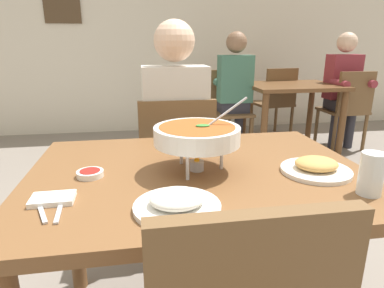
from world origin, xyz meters
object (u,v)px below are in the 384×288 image
at_px(chair_bg_middle, 227,105).
at_px(chair_bg_left, 348,106).
at_px(curry_bowl, 197,135).
at_px(appetizer_plate, 316,167).
at_px(sauce_dish, 90,173).
at_px(patron_bg_middle, 234,85).
at_px(drink_glass, 371,176).
at_px(rice_plate, 177,203).
at_px(chair_bg_corner, 276,99).
at_px(patron_bg_left, 344,84).
at_px(dining_table_main, 199,198).
at_px(diner_main, 175,123).
at_px(dining_table_far, 291,96).
at_px(chair_bg_right, 227,99).
at_px(chair_diner_main, 176,163).

bearing_deg(chair_bg_middle, chair_bg_left, -10.84).
bearing_deg(curry_bowl, appetizer_plate, -12.37).
distance_m(sauce_dish, patron_bg_middle, 2.73).
relative_size(sauce_dish, drink_glass, 0.69).
bearing_deg(rice_plate, chair_bg_corner, 62.33).
bearing_deg(patron_bg_left, dining_table_main, -131.85).
bearing_deg(diner_main, patron_bg_middle, 63.19).
bearing_deg(chair_bg_corner, drink_glass, -108.77).
bearing_deg(chair_bg_middle, dining_table_far, -11.09).
bearing_deg(diner_main, curry_bowl, -90.63).
distance_m(drink_glass, dining_table_far, 2.87).
bearing_deg(patron_bg_middle, dining_table_main, -109.13).
distance_m(curry_bowl, chair_bg_right, 3.10).
height_order(chair_diner_main, curry_bowl, curry_bowl).
bearing_deg(rice_plate, sauce_dish, 133.40).
distance_m(dining_table_far, chair_bg_corner, 0.47).
distance_m(diner_main, patron_bg_middle, 1.87).
relative_size(diner_main, patron_bg_left, 1.00).
bearing_deg(patron_bg_middle, sauce_dish, -116.58).
height_order(chair_bg_left, chair_bg_right, same).
xyz_separation_m(dining_table_main, appetizer_plate, (0.40, -0.10, 0.13)).
xyz_separation_m(rice_plate, appetizer_plate, (0.51, 0.19, 0.00)).
bearing_deg(curry_bowl, chair_bg_middle, 72.22).
bearing_deg(chair_diner_main, chair_bg_left, 35.61).
relative_size(appetizer_plate, patron_bg_middle, 0.18).
xyz_separation_m(diner_main, appetizer_plate, (0.40, -0.86, 0.03)).
bearing_deg(patron_bg_left, drink_glass, -122.05).
bearing_deg(chair_bg_corner, curry_bowl, -118.31).
xyz_separation_m(dining_table_far, chair_bg_left, (0.64, -0.12, -0.11)).
distance_m(sauce_dish, dining_table_far, 3.05).
bearing_deg(diner_main, chair_bg_left, 35.03).
distance_m(dining_table_main, chair_bg_right, 3.07).
distance_m(curry_bowl, drink_glass, 0.55).
bearing_deg(dining_table_far, diner_main, -132.92).
relative_size(dining_table_main, chair_bg_left, 1.33).
bearing_deg(chair_bg_corner, rice_plate, -117.67).
relative_size(chair_diner_main, appetizer_plate, 3.75).
xyz_separation_m(drink_glass, chair_bg_left, (1.68, 2.55, -0.30)).
relative_size(curry_bowl, chair_bg_left, 0.37).
xyz_separation_m(sauce_dish, patron_bg_left, (2.51, 2.39, -0.02)).
relative_size(dining_table_main, drink_glass, 9.21).
height_order(dining_table_main, curry_bowl, curry_bowl).
bearing_deg(chair_bg_corner, patron_bg_left, -37.53).
xyz_separation_m(curry_bowl, chair_bg_left, (2.15, 2.28, -0.37)).
distance_m(dining_table_main, chair_bg_corner, 3.24).
height_order(curry_bowl, patron_bg_left, patron_bg_left).
bearing_deg(diner_main, sauce_dish, -116.09).
relative_size(chair_diner_main, drink_glass, 6.92).
relative_size(dining_table_main, dining_table_far, 1.20).
height_order(dining_table_far, patron_bg_left, patron_bg_left).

